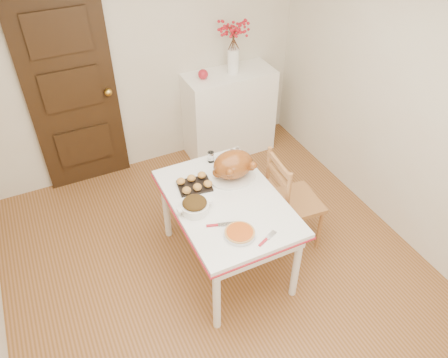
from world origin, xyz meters
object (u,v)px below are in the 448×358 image
turkey_platter (233,166)px  pumpkin_pie (240,233)px  chair_oak (294,200)px  kitchen_table (227,233)px  sideboard (229,113)px

turkey_platter → pumpkin_pie: bearing=-99.2°
pumpkin_pie → chair_oak: bearing=26.9°
kitchen_table → turkey_platter: turkey_platter is taller
pumpkin_pie → sideboard: bearing=65.7°
turkey_platter → pumpkin_pie: (-0.25, -0.61, -0.10)m
kitchen_table → chair_oak: 0.68m
kitchen_table → pumpkin_pie: size_ratio=5.40×
sideboard → pumpkin_pie: (-0.88, -1.94, 0.28)m
kitchen_table → chair_oak: (0.67, -0.00, 0.11)m
kitchen_table → turkey_platter: (0.17, 0.23, 0.50)m
sideboard → kitchen_table: (-0.80, -1.56, -0.12)m
kitchen_table → pumpkin_pie: 0.56m
kitchen_table → pumpkin_pie: pumpkin_pie is taller
sideboard → kitchen_table: sideboard is taller
turkey_platter → sideboard: bearing=78.1°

